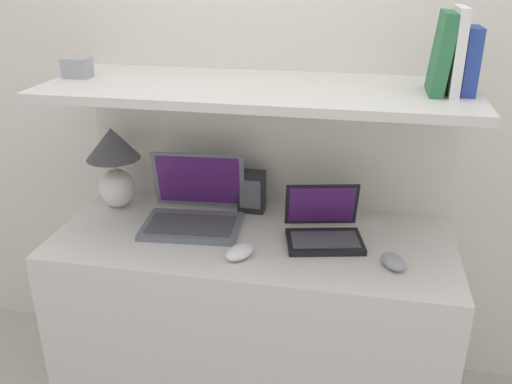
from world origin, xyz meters
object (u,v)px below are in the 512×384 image
table_lamp (114,160)px  book_blue (470,61)px  second_mouse (394,262)px  book_green (442,53)px  laptop_small (324,229)px  laptop_large (194,210)px  computer_mouse (239,252)px  router_box (252,192)px  shelf_gadget (77,68)px  book_white (456,51)px

table_lamp → book_blue: bearing=-3.7°
second_mouse → book_green: 0.63m
laptop_small → book_green: bearing=7.7°
book_green → table_lamp: bearing=176.1°
laptop_large → computer_mouse: 0.30m
laptop_large → table_lamp: bearing=166.0°
table_lamp → router_box: bearing=6.6°
laptop_small → shelf_gadget: 0.99m
book_blue → shelf_gadget: book_blue is taller
laptop_large → book_blue: book_blue is taller
laptop_large → shelf_gadget: size_ratio=4.28×
laptop_small → book_blue: (0.39, 0.04, 0.56)m
book_white → shelf_gadget: size_ratio=2.90×
laptop_large → laptop_small: (0.46, -0.04, -0.01)m
laptop_small → book_green: size_ratio=1.24×
table_lamp → shelf_gadget: shelf_gadget is taller
router_box → book_white: bearing=-12.0°
book_white → table_lamp: bearing=176.2°
computer_mouse → book_blue: 0.89m
router_box → shelf_gadget: (-0.57, -0.13, 0.46)m
book_blue → book_white: 0.05m
router_box → book_blue: bearing=-11.3°
table_lamp → second_mouse: (1.02, -0.25, -0.17)m
computer_mouse → second_mouse: (0.48, 0.03, 0.00)m
book_green → shelf_gadget: bearing=180.0°
computer_mouse → laptop_small: bearing=34.3°
book_blue → shelf_gadget: (-1.24, 0.00, -0.06)m
laptop_large → book_white: bearing=0.4°
table_lamp → second_mouse: table_lamp is taller
router_box → book_green: bearing=-12.8°
laptop_small → table_lamp: bearing=171.6°
laptop_large → book_green: book_green is taller
laptop_small → book_white: size_ratio=1.18×
laptop_large → router_box: laptop_large is taller
laptop_large → book_green: size_ratio=1.54×
shelf_gadget → computer_mouse: bearing=-19.5°
laptop_small → router_box: (-0.28, 0.18, 0.04)m
laptop_small → router_box: bearing=148.1°
table_lamp → router_box: size_ratio=1.97×
book_white → shelf_gadget: book_white is taller
book_white → book_blue: bearing=0.0°
laptop_small → book_white: 0.69m
book_white → book_green: (-0.04, -0.00, -0.01)m
computer_mouse → shelf_gadget: (-0.60, 0.21, 0.52)m
shelf_gadget → book_blue: bearing=0.0°
laptop_large → second_mouse: laptop_large is taller
table_lamp → second_mouse: bearing=-14.0°
laptop_small → shelf_gadget: shelf_gadget is taller
computer_mouse → second_mouse: same height
router_box → book_green: book_green is taller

